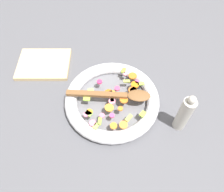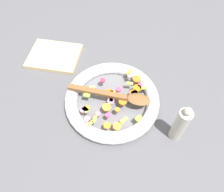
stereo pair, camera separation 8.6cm
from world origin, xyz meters
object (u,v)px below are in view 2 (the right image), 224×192
Objects in this scene: skillet at (112,100)px; cutting_board at (54,56)px; wooden_spoon at (117,95)px; pepper_mill at (180,125)px.

skillet is 0.38m from cutting_board.
wooden_spoon is 0.26m from pepper_mill.
wooden_spoon is at bearing -3.43° from skillet.
skillet is 1.16× the size of wooden_spoon.
wooden_spoon is at bearing -31.65° from cutting_board.
cutting_board is at bearing 146.87° from skillet.
wooden_spoon is (0.02, -0.00, 0.04)m from skillet.
skillet is at bearing 158.18° from pepper_mill.
pepper_mill is (0.26, -0.10, 0.07)m from skillet.
wooden_spoon is at bearing 156.73° from pepper_mill.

